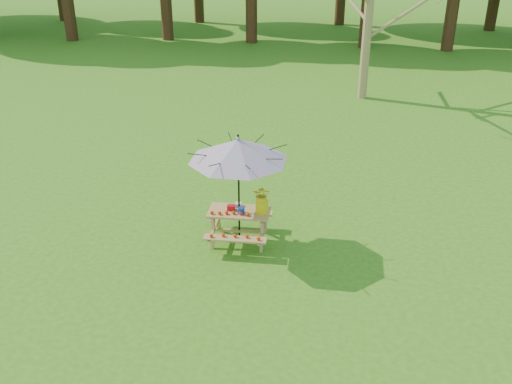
# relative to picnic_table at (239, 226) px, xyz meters

# --- Properties ---
(ground) EXTENTS (120.00, 120.00, 0.00)m
(ground) POSITION_rel_picnic_table_xyz_m (-2.16, -2.07, -0.33)
(ground) COLOR #277315
(ground) RESTS_ON ground
(picnic_table) EXTENTS (1.20, 1.32, 0.67)m
(picnic_table) POSITION_rel_picnic_table_xyz_m (0.00, 0.00, 0.00)
(picnic_table) COLOR tan
(picnic_table) RESTS_ON ground
(patio_umbrella) EXTENTS (2.46, 2.46, 2.25)m
(patio_umbrella) POSITION_rel_picnic_table_xyz_m (0.00, 0.00, 1.62)
(patio_umbrella) COLOR black
(patio_umbrella) RESTS_ON ground
(produce_bins) EXTENTS (0.36, 0.43, 0.13)m
(produce_bins) POSITION_rel_picnic_table_xyz_m (-0.04, 0.01, 0.40)
(produce_bins) COLOR #AE0D18
(produce_bins) RESTS_ON picnic_table
(tomatoes_row) EXTENTS (0.77, 0.13, 0.07)m
(tomatoes_row) POSITION_rel_picnic_table_xyz_m (-0.15, -0.18, 0.38)
(tomatoes_row) COLOR red
(tomatoes_row) RESTS_ON picnic_table
(flower_bucket) EXTENTS (0.34, 0.29, 0.56)m
(flower_bucket) POSITION_rel_picnic_table_xyz_m (0.45, 0.00, 0.65)
(flower_bucket) COLOR yellow
(flower_bucket) RESTS_ON picnic_table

